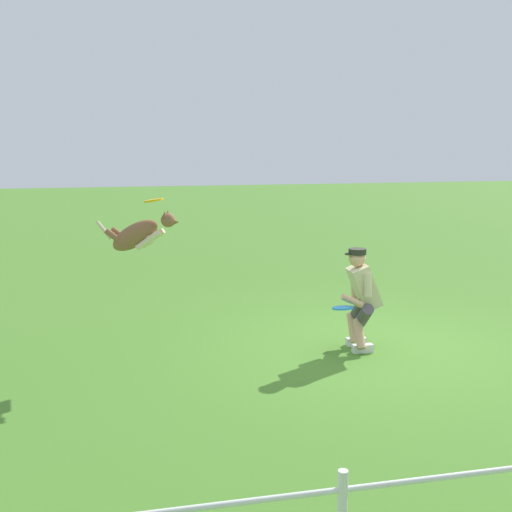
% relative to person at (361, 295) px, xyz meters
% --- Properties ---
extents(ground_plane, '(60.00, 60.00, 0.00)m').
position_rel_person_xyz_m(ground_plane, '(-0.30, 0.02, -0.70)').
color(ground_plane, '#4B822A').
extents(person, '(0.60, 0.65, 1.29)m').
position_rel_person_xyz_m(person, '(0.00, 0.00, 0.00)').
color(person, silver).
rests_on(person, ground_plane).
extents(dog, '(0.98, 0.54, 0.57)m').
position_rel_person_xyz_m(dog, '(2.71, -0.29, 0.82)').
color(dog, brown).
extents(frisbee_flying, '(0.31, 0.31, 0.07)m').
position_rel_person_xyz_m(frisbee_flying, '(2.53, -0.22, 1.23)').
color(frisbee_flying, yellow).
extents(frisbee_held, '(0.34, 0.34, 0.06)m').
position_rel_person_xyz_m(frisbee_held, '(0.32, 0.22, -0.09)').
color(frisbee_held, '#238EEB').
rests_on(frisbee_held, person).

